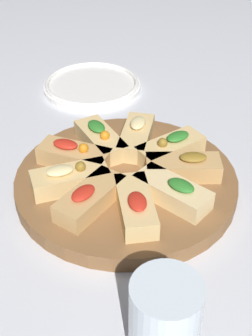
% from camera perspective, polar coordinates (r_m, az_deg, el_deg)
% --- Properties ---
extents(ground_plane, '(3.00, 3.00, 0.00)m').
position_cam_1_polar(ground_plane, '(0.69, 0.00, -2.46)').
color(ground_plane, silver).
extents(serving_board, '(0.32, 0.32, 0.02)m').
position_cam_1_polar(serving_board, '(0.68, 0.00, -1.70)').
color(serving_board, brown).
rests_on(serving_board, ground_plane).
extents(focaccia_slice_0, '(0.05, 0.11, 0.04)m').
position_cam_1_polar(focaccia_slice_0, '(0.67, 7.05, 0.11)').
color(focaccia_slice_0, tan).
rests_on(focaccia_slice_0, serving_board).
extents(focaccia_slice_1, '(0.10, 0.11, 0.04)m').
position_cam_1_polar(focaccia_slice_1, '(0.70, 5.46, 2.39)').
color(focaccia_slice_1, '#DBB775').
rests_on(focaccia_slice_1, serving_board).
extents(focaccia_slice_2, '(0.11, 0.05, 0.04)m').
position_cam_1_polar(focaccia_slice_2, '(0.73, 1.26, 3.88)').
color(focaccia_slice_2, '#DBB775').
rests_on(focaccia_slice_2, serving_board).
extents(focaccia_slice_3, '(0.11, 0.09, 0.04)m').
position_cam_1_polar(focaccia_slice_3, '(0.72, -3.14, 3.51)').
color(focaccia_slice_3, '#DBB775').
rests_on(focaccia_slice_3, serving_board).
extents(focaccia_slice_4, '(0.07, 0.11, 0.04)m').
position_cam_1_polar(focaccia_slice_4, '(0.69, -6.35, 1.55)').
color(focaccia_slice_4, tan).
rests_on(focaccia_slice_4, serving_board).
extents(focaccia_slice_5, '(0.08, 0.11, 0.04)m').
position_cam_1_polar(focaccia_slice_5, '(0.65, -6.87, -1.27)').
color(focaccia_slice_5, '#DBB775').
rests_on(focaccia_slice_5, serving_board).
extents(focaccia_slice_6, '(0.11, 0.09, 0.04)m').
position_cam_1_polar(focaccia_slice_6, '(0.61, -4.43, -3.69)').
color(focaccia_slice_6, tan).
rests_on(focaccia_slice_6, serving_board).
extents(focaccia_slice_7, '(0.11, 0.07, 0.04)m').
position_cam_1_polar(focaccia_slice_7, '(0.60, 1.17, -4.57)').
color(focaccia_slice_7, '#DBB775').
rests_on(focaccia_slice_7, serving_board).
extents(focaccia_slice_8, '(0.10, 0.11, 0.04)m').
position_cam_1_polar(focaccia_slice_8, '(0.62, 5.72, -2.87)').
color(focaccia_slice_8, '#E5C689').
rests_on(focaccia_slice_8, serving_board).
extents(plate_right, '(0.19, 0.19, 0.02)m').
position_cam_1_polar(plate_right, '(0.95, -4.17, 10.10)').
color(plate_right, white).
rests_on(plate_right, ground_plane).
extents(water_glass, '(0.07, 0.07, 0.10)m').
position_cam_1_polar(water_glass, '(0.47, 4.73, -18.24)').
color(water_glass, silver).
rests_on(water_glass, ground_plane).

